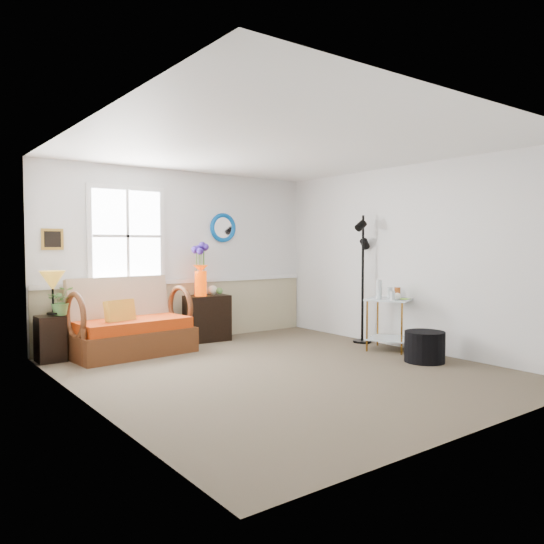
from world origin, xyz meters
TOP-DOWN VIEW (x-y plane):
  - floor at (0.00, 0.00)m, footprint 4.50×5.00m
  - ceiling at (0.00, 0.00)m, footprint 4.50×5.00m
  - walls at (0.00, 0.00)m, footprint 4.51×5.01m
  - wainscot at (0.00, 2.48)m, footprint 4.46×0.02m
  - chair_rail at (0.00, 2.47)m, footprint 4.46×0.04m
  - window at (-0.90, 2.47)m, footprint 1.14×0.06m
  - picture at (-1.92, 2.48)m, footprint 0.28×0.03m
  - mirror at (0.70, 2.48)m, footprint 0.47×0.07m
  - loveseat at (-1.06, 1.98)m, footprint 1.64×1.01m
  - throw_pillow at (-1.24, 1.89)m, footprint 0.43×0.22m
  - lamp_stand at (-2.05, 2.17)m, footprint 0.33×0.33m
  - table_lamp at (-2.02, 2.13)m, footprint 0.34×0.34m
  - potted_plant at (-1.92, 2.13)m, footprint 0.38×0.41m
  - cabinet at (0.27, 2.26)m, footprint 0.69×0.47m
  - flower_vase at (0.15, 2.22)m, footprint 0.28×0.28m
  - side_table at (1.95, 0.08)m, footprint 0.76×0.76m
  - tabletop_items at (1.95, 0.07)m, footprint 0.54×0.54m
  - floor_lamp at (2.07, 0.71)m, footprint 0.29×0.29m
  - ottoman at (1.73, -0.69)m, footprint 0.63×0.63m

SIDE VIEW (x-z plane):
  - floor at x=0.00m, z-range -0.01..0.01m
  - ottoman at x=1.73m, z-range 0.00..0.39m
  - lamp_stand at x=-2.05m, z-range 0.00..0.58m
  - cabinet at x=0.27m, z-range 0.00..0.70m
  - side_table at x=1.95m, z-range 0.00..0.73m
  - wainscot at x=0.00m, z-range 0.00..0.90m
  - loveseat at x=-1.06m, z-range 0.00..1.03m
  - throw_pillow at x=-1.24m, z-range 0.34..0.76m
  - potted_plant at x=-1.92m, z-range 0.58..0.87m
  - tabletop_items at x=1.95m, z-range 0.72..0.99m
  - table_lamp at x=-2.02m, z-range 0.58..1.15m
  - chair_rail at x=0.00m, z-range 0.89..0.95m
  - floor_lamp at x=2.07m, z-range 0.00..1.92m
  - flower_vase at x=0.15m, z-range 0.70..1.49m
  - walls at x=0.00m, z-range 0.00..2.60m
  - picture at x=-1.92m, z-range 1.41..1.69m
  - window at x=-0.90m, z-range 0.88..2.32m
  - mirror at x=0.70m, z-range 1.51..1.99m
  - ceiling at x=0.00m, z-range 2.60..2.60m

